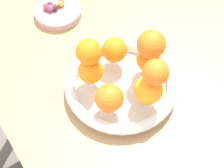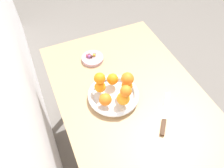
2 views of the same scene
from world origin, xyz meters
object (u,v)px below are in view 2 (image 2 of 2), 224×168
(candy_ball_4, at_px, (94,54))
(candy_ball_5, at_px, (88,55))
(candy_ball_3, at_px, (94,55))
(knife, at_px, (165,117))
(orange_0, at_px, (113,79))
(orange_5, at_px, (126,91))
(candy_ball_2, at_px, (89,55))
(orange_1, at_px, (100,87))
(orange_7, at_px, (100,78))
(orange_2, at_px, (105,100))
(orange_6, at_px, (127,79))
(dining_table, at_px, (129,102))
(candy_dish, at_px, (93,59))
(fruit_bowl, at_px, (113,95))
(orange_4, at_px, (127,85))
(candy_ball_6, at_px, (89,56))
(orange_3, at_px, (123,99))
(candy_ball_1, at_px, (91,56))
(candy_ball_0, at_px, (91,56))

(candy_ball_4, distance_m, candy_ball_5, 0.04)
(candy_ball_3, relative_size, knife, 0.09)
(orange_0, distance_m, orange_5, 0.16)
(candy_ball_2, bearing_deg, orange_1, 172.29)
(orange_5, relative_size, knife, 0.26)
(orange_7, bearing_deg, orange_2, 174.57)
(orange_6, distance_m, knife, 0.27)
(dining_table, distance_m, candy_dish, 0.35)
(dining_table, distance_m, candy_ball_3, 0.36)
(fruit_bowl, xyz_separation_m, orange_2, (-0.04, 0.06, 0.05))
(fruit_bowl, relative_size, orange_1, 4.53)
(fruit_bowl, xyz_separation_m, orange_4, (-0.00, -0.08, 0.05))
(orange_1, bearing_deg, candy_ball_4, -14.26)
(orange_2, distance_m, orange_6, 0.15)
(candy_ball_2, xyz_separation_m, candy_ball_4, (-0.01, -0.03, -0.00))
(orange_1, xyz_separation_m, knife, (-0.26, -0.24, -0.06))
(orange_1, height_order, candy_ball_6, orange_1)
(orange_3, bearing_deg, candy_ball_4, 0.94)
(dining_table, distance_m, knife, 0.24)
(candy_ball_1, height_order, candy_ball_5, candy_ball_5)
(dining_table, relative_size, fruit_bowl, 4.06)
(fruit_bowl, xyz_separation_m, orange_7, (0.05, 0.05, 0.11))
(orange_4, xyz_separation_m, orange_7, (0.05, 0.13, 0.06))
(candy_dish, bearing_deg, candy_ball_2, 44.96)
(candy_ball_3, distance_m, candy_ball_6, 0.03)
(orange_1, xyz_separation_m, candy_ball_6, (0.27, -0.04, -0.04))
(candy_ball_0, xyz_separation_m, candy_ball_4, (0.00, -0.02, 0.00))
(dining_table, bearing_deg, candy_ball_3, 14.22)
(orange_0, height_order, knife, orange_0)
(orange_5, xyz_separation_m, candy_ball_0, (0.39, 0.04, -0.11))
(orange_6, height_order, candy_ball_3, orange_6)
(candy_ball_6, bearing_deg, candy_dish, -105.37)
(orange_0, bearing_deg, orange_2, 141.25)
(orange_7, height_order, candy_ball_0, orange_7)
(orange_3, height_order, orange_5, orange_5)
(orange_7, bearing_deg, candy_ball_3, -13.65)
(orange_2, xyz_separation_m, candy_ball_5, (0.37, -0.03, -0.04))
(candy_ball_4, xyz_separation_m, candy_ball_5, (0.01, 0.04, 0.00))
(orange_5, relative_size, candy_ball_1, 3.24)
(orange_6, bearing_deg, orange_2, 104.13)
(candy_ball_5, bearing_deg, candy_ball_2, -99.05)
(orange_4, relative_size, candy_ball_2, 2.91)
(orange_3, bearing_deg, candy_ball_1, 4.48)
(dining_table, xyz_separation_m, orange_6, (0.00, 0.02, 0.22))
(orange_2, distance_m, candy_ball_5, 0.37)
(candy_dish, relative_size, knife, 0.62)
(fruit_bowl, distance_m, candy_ball_0, 0.32)
(fruit_bowl, bearing_deg, orange_5, -158.59)
(orange_3, xyz_separation_m, candy_ball_3, (0.39, 0.01, -0.04))
(orange_5, height_order, candy_ball_0, orange_5)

